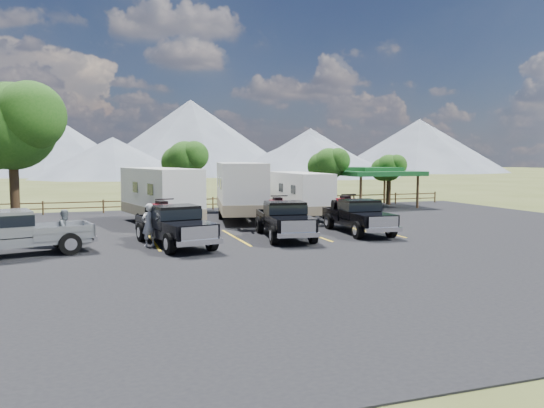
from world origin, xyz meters
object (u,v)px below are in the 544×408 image
object	(u,v)px
tree_big_nw	(11,126)
rig_right	(357,215)
trailer_right	(300,194)
pickup_silver	(14,232)
trailer_center	(241,190)
person_a	(149,225)
person_b	(66,229)
rig_left	(174,224)
trailer_left	(160,195)
pavilion	(374,173)
rig_center	(284,218)

from	to	relation	value
tree_big_nw	rig_right	size ratio (longest dim) A/B	1.30
trailer_right	pickup_silver	xyz separation A→B (m)	(-15.93, -9.03, -0.60)
trailer_center	person_a	distance (m)	10.85
tree_big_nw	person_b	world-z (taller)	tree_big_nw
rig_left	rig_right	size ratio (longest dim) A/B	1.06
trailer_left	pickup_silver	xyz separation A→B (m)	(-6.77, -8.29, -0.79)
person_a	rig_left	bearing A→B (deg)	143.91
trailer_right	person_a	size ratio (longest dim) A/B	4.45
pavilion	trailer_left	size ratio (longest dim) A/B	0.64
pickup_silver	rig_left	bearing A→B (deg)	80.66
rig_center	pickup_silver	world-z (taller)	rig_center
pavilion	rig_center	bearing A→B (deg)	-132.82
rig_right	person_b	xyz separation A→B (m)	(-14.35, -0.23, -0.10)
rig_left	trailer_center	bearing A→B (deg)	46.31
rig_center	rig_right	world-z (taller)	rig_center
person_a	rig_center	bearing A→B (deg)	156.03
trailer_center	person_b	world-z (taller)	trailer_center
pavilion	person_a	distance (m)	24.05
pavilion	pickup_silver	xyz separation A→B (m)	(-24.69, -14.92, -1.79)
rig_right	person_b	distance (m)	14.36
trailer_center	rig_right	bearing A→B (deg)	-50.45
tree_big_nw	rig_left	distance (m)	10.74
pavilion	trailer_left	world-z (taller)	trailer_left
trailer_center	person_b	distance (m)	12.86
trailer_right	person_b	xyz separation A→B (m)	(-14.05, -7.67, -0.70)
tree_big_nw	rig_left	size ratio (longest dim) A/B	1.23
pavilion	person_a	world-z (taller)	pavilion
trailer_left	person_b	bearing A→B (deg)	-138.13
rig_right	trailer_center	distance (m)	8.87
trailer_center	pickup_silver	xyz separation A→B (m)	(-11.95, -9.29, -0.94)
trailer_right	rig_center	bearing A→B (deg)	-115.47
trailer_right	person_b	world-z (taller)	trailer_right
tree_big_nw	rig_center	distance (m)	14.79
rig_right	person_b	size ratio (longest dim) A/B	3.53
rig_center	trailer_center	bearing A→B (deg)	97.89
trailer_left	rig_right	bearing A→B (deg)	-48.24
pavilion	trailer_center	xyz separation A→B (m)	(-12.74, -5.63, -0.85)
pickup_silver	person_b	bearing A→B (deg)	111.54
tree_big_nw	rig_right	bearing A→B (deg)	-17.41
rig_right	pickup_silver	world-z (taller)	rig_right
rig_center	trailer_right	bearing A→B (deg)	70.91
trailer_left	rig_left	bearing A→B (deg)	-105.21
pickup_silver	trailer_center	bearing A→B (deg)	113.60
rig_center	rig_right	size ratio (longest dim) A/B	1.04
pavilion	rig_left	distance (m)	23.27
pavilion	trailer_left	bearing A→B (deg)	-159.70
rig_center	person_b	size ratio (longest dim) A/B	3.67
person_a	person_b	bearing A→B (deg)	-38.71
trailer_right	pickup_silver	distance (m)	18.32
trailer_left	trailer_center	bearing A→B (deg)	-1.99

